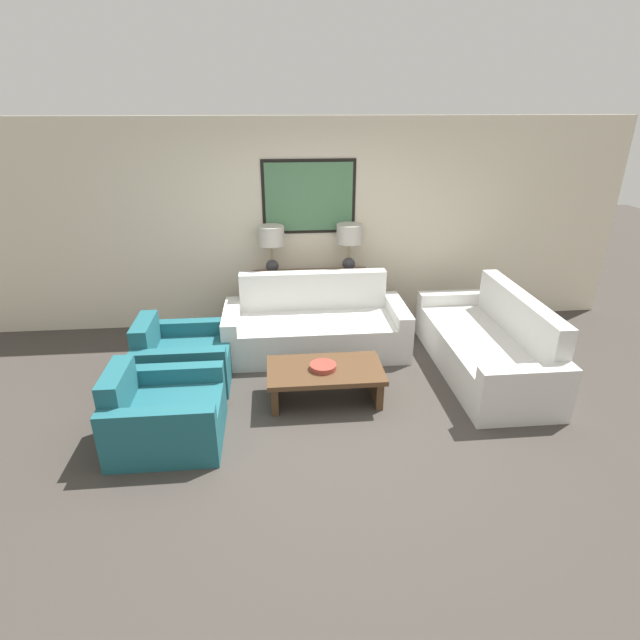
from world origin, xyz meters
name	(u,v)px	position (x,y,z in m)	size (l,w,h in m)	color
ground_plane	(329,421)	(0.00, 0.00, 0.00)	(20.00, 20.00, 0.00)	#3D3833
back_wall	(309,225)	(0.00, 2.44, 1.33)	(8.30, 0.12, 2.65)	beige
console_table	(311,301)	(0.00, 2.17, 0.38)	(1.51, 0.39, 0.77)	brown
table_lamp_left	(271,241)	(-0.49, 2.17, 1.20)	(0.33, 0.33, 0.62)	#333338
table_lamp_right	(349,239)	(0.49, 2.17, 1.20)	(0.33, 0.33, 0.62)	#333338
couch_by_back_wall	(315,327)	(0.00, 1.52, 0.29)	(2.16, 0.92, 0.89)	silver
couch_by_side	(487,347)	(1.87, 0.81, 0.29)	(0.92, 2.16, 0.89)	silver
coffee_table	(325,376)	(0.00, 0.38, 0.27)	(1.16, 0.65, 0.36)	#4C331E
decorative_bowl	(323,367)	(-0.02, 0.36, 0.39)	(0.27, 0.27, 0.05)	#93382D
armchair_near_back_wall	(182,359)	(-1.49, 0.90, 0.26)	(0.95, 0.88, 0.72)	#1E5B66
armchair_near_camera	(164,415)	(-1.49, -0.15, 0.26)	(0.95, 0.88, 0.72)	#1E5B66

